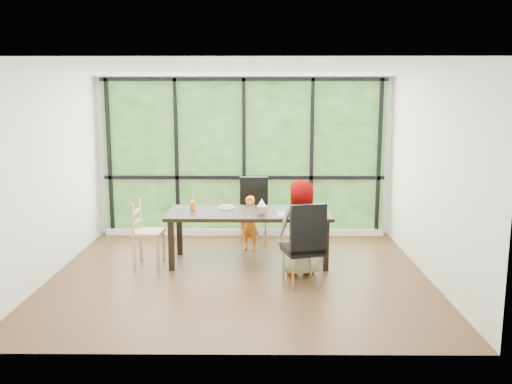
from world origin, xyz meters
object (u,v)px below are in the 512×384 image
(chair_window_leather, at_px, (254,212))
(plate_far, at_px, (227,208))
(child_toddler, at_px, (250,224))
(plate_near, at_px, (297,214))
(orange_cup, at_px, (193,205))
(chair_interior_leather, at_px, (303,243))
(tissue_box, at_px, (262,210))
(dining_table, at_px, (249,237))
(child_older, at_px, (300,228))
(chair_end_beech, at_px, (149,232))
(green_cup, at_px, (319,212))

(chair_window_leather, height_order, plate_far, chair_window_leather)
(child_toddler, xyz_separation_m, plate_near, (0.67, -0.76, 0.32))
(plate_far, height_order, orange_cup, orange_cup)
(chair_interior_leather, bearing_deg, tissue_box, -72.86)
(plate_near, height_order, tissue_box, tissue_box)
(dining_table, xyz_separation_m, orange_cup, (-0.83, 0.17, 0.43))
(orange_cup, bearing_deg, tissue_box, -16.40)
(child_toddler, xyz_separation_m, child_older, (0.69, -1.12, 0.21))
(chair_end_beech, relative_size, plate_far, 3.96)
(chair_window_leather, relative_size, chair_interior_leather, 1.00)
(child_older, height_order, plate_near, child_older)
(chair_interior_leather, xyz_separation_m, child_toddler, (-0.69, 1.51, -0.11))
(chair_interior_leather, distance_m, tissue_box, 0.99)
(chair_interior_leather, xyz_separation_m, tissue_box, (-0.51, 0.80, 0.26))
(child_toddler, relative_size, child_older, 0.67)
(green_cup, height_order, tissue_box, green_cup)
(chair_window_leather, height_order, child_toddler, chair_window_leather)
(dining_table, height_order, plate_near, plate_near)
(chair_window_leather, height_order, orange_cup, chair_window_leather)
(dining_table, xyz_separation_m, chair_window_leather, (0.06, 0.94, 0.17))
(child_older, xyz_separation_m, plate_far, (-1.02, 0.75, 0.11))
(green_cup, bearing_deg, chair_window_leather, 126.70)
(child_toddler, relative_size, plate_far, 3.81)
(chair_window_leather, relative_size, plate_far, 4.75)
(child_older, bearing_deg, dining_table, -52.56)
(green_cup, bearing_deg, orange_cup, 166.11)
(plate_far, relative_size, green_cup, 2.15)
(child_older, xyz_separation_m, plate_near, (-0.02, 0.35, 0.11))
(orange_cup, relative_size, green_cup, 1.10)
(child_toddler, bearing_deg, green_cup, -18.60)
(child_toddler, bearing_deg, plate_near, -25.94)
(plate_far, bearing_deg, plate_near, -21.84)
(chair_window_leather, height_order, tissue_box, chair_window_leather)
(chair_interior_leather, distance_m, child_toddler, 1.66)
(dining_table, bearing_deg, chair_window_leather, 86.55)
(plate_far, xyz_separation_m, orange_cup, (-0.49, -0.05, 0.05))
(chair_interior_leather, xyz_separation_m, orange_cup, (-1.52, 1.10, 0.27))
(chair_interior_leather, height_order, plate_far, chair_interior_leather)
(child_older, xyz_separation_m, green_cup, (0.28, 0.26, 0.16))
(chair_interior_leather, relative_size, child_toddler, 1.25)
(dining_table, bearing_deg, plate_near, -15.56)
(plate_near, relative_size, tissue_box, 1.85)
(plate_near, bearing_deg, orange_cup, 166.73)
(dining_table, height_order, chair_end_beech, chair_end_beech)
(child_toddler, relative_size, plate_near, 3.89)
(chair_end_beech, height_order, green_cup, chair_end_beech)
(chair_window_leather, bearing_deg, child_older, -66.80)
(child_toddler, bearing_deg, dining_table, -67.14)
(chair_interior_leather, relative_size, green_cup, 10.22)
(chair_end_beech, bearing_deg, tissue_box, -90.38)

